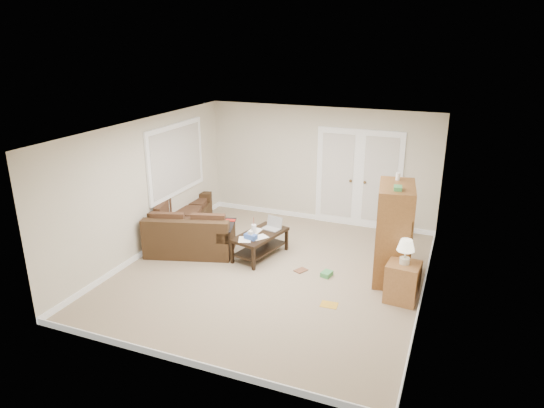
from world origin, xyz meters
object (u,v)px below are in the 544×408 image
at_px(tv_armoire, 393,232).
at_px(side_cabinet, 403,279).
at_px(sectional_sofa, 186,226).
at_px(coffee_table, 261,244).

height_order(tv_armoire, side_cabinet, tv_armoire).
distance_m(sectional_sofa, coffee_table, 1.68).
bearing_deg(tv_armoire, sectional_sofa, 170.55).
relative_size(sectional_sofa, side_cabinet, 2.53).
bearing_deg(coffee_table, tv_armoire, 14.25).
bearing_deg(sectional_sofa, side_cabinet, -27.08).
distance_m(coffee_table, side_cabinet, 2.72).
bearing_deg(sectional_sofa, coffee_table, -21.22).
height_order(sectional_sofa, side_cabinet, side_cabinet).
distance_m(tv_armoire, side_cabinet, 0.88).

